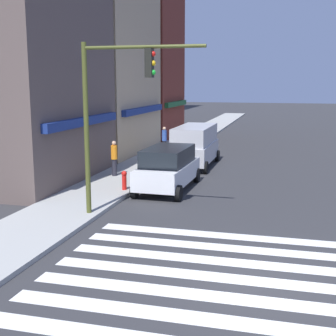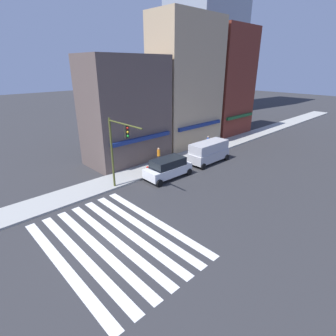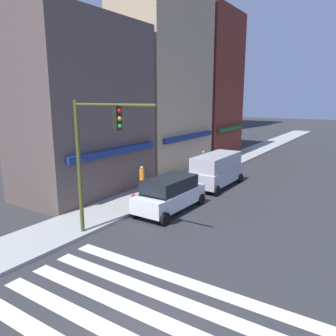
# 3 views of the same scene
# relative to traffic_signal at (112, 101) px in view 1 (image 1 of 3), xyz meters

# --- Properties ---
(ground_plane) EXTENTS (200.00, 200.00, 0.00)m
(ground_plane) POSITION_rel_traffic_signal_xyz_m (-4.18, -5.42, -4.20)
(ground_plane) COLOR #2D2D30
(crosswalk_stripes) EXTENTS (7.09, 10.80, 0.01)m
(crosswalk_stripes) POSITION_rel_traffic_signal_xyz_m (-4.18, -5.42, -4.19)
(crosswalk_stripes) COLOR silver
(crosswalk_stripes) RESTS_ON ground_plane
(storefront_row) EXTENTS (26.75, 5.30, 15.76)m
(storefront_row) POSITION_rel_traffic_signal_xyz_m (14.93, 6.07, 2.97)
(storefront_row) COLOR brown
(storefront_row) RESTS_ON ground_plane
(traffic_signal) EXTENTS (0.32, 4.33, 6.18)m
(traffic_signal) POSITION_rel_traffic_signal_xyz_m (0.00, 0.00, 0.00)
(traffic_signal) COLOR #474C1E
(traffic_signal) RESTS_ON ground_plane
(suv_white) EXTENTS (4.75, 2.12, 1.94)m
(suv_white) POSITION_rel_traffic_signal_xyz_m (4.90, -0.72, -3.17)
(suv_white) COLOR white
(suv_white) RESTS_ON ground_plane
(van_silver) EXTENTS (5.01, 2.22, 2.34)m
(van_silver) POSITION_rel_traffic_signal_xyz_m (11.07, -0.72, -2.91)
(van_silver) COLOR #B7B7BC
(van_silver) RESTS_ON ground_plane
(pedestrian_blue_shirt) EXTENTS (0.32, 0.32, 1.77)m
(pedestrian_blue_shirt) POSITION_rel_traffic_signal_xyz_m (14.39, 2.00, -3.12)
(pedestrian_blue_shirt) COLOR #23232D
(pedestrian_blue_shirt) RESTS_ON sidewalk_left
(pedestrian_orange_vest) EXTENTS (0.32, 0.32, 1.77)m
(pedestrian_orange_vest) POSITION_rel_traffic_signal_xyz_m (6.60, 2.52, -3.12)
(pedestrian_orange_vest) COLOR #23232D
(pedestrian_orange_vest) RESTS_ON sidewalk_left
(fire_hydrant) EXTENTS (0.24, 0.24, 0.84)m
(fire_hydrant) POSITION_rel_traffic_signal_xyz_m (3.78, 0.98, -3.58)
(fire_hydrant) COLOR red
(fire_hydrant) RESTS_ON sidewalk_left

